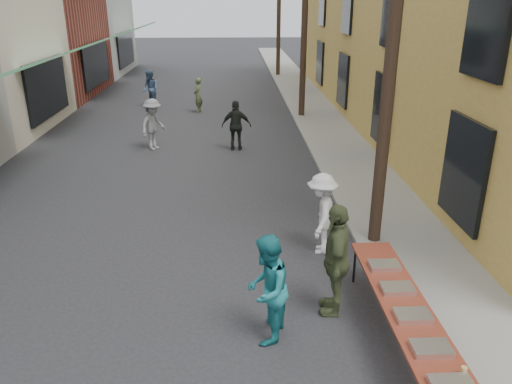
{
  "coord_description": "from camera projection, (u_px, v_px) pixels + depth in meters",
  "views": [
    {
      "loc": [
        1.33,
        -6.48,
        4.98
      ],
      "look_at": [
        1.75,
        2.83,
        1.3
      ],
      "focal_mm": 35.0,
      "sensor_mm": 36.0,
      "label": 1
    }
  ],
  "objects": [
    {
      "name": "sidewalk",
      "position": [
        317.0,
        116.0,
        21.92
      ],
      "size": [
        2.2,
        60.0,
        0.1
      ],
      "primitive_type": "cube",
      "color": "gray",
      "rests_on": "ground"
    },
    {
      "name": "utility_pole_mid",
      "position": [
        305.0,
        8.0,
        20.26
      ],
      "size": [
        0.26,
        0.26,
        9.0
      ],
      "primitive_type": "cylinder",
      "color": "#2D2116",
      "rests_on": "ground"
    },
    {
      "name": "catering_tray_foil_d",
      "position": [
        397.0,
        288.0,
        7.65
      ],
      "size": [
        0.5,
        0.33,
        0.08
      ],
      "primitive_type": "cube",
      "color": "#B2B2B7",
      "rests_on": "serving_table"
    },
    {
      "name": "passerby_far",
      "position": [
        150.0,
        89.0,
        23.53
      ],
      "size": [
        1.04,
        1.07,
        1.74
      ],
      "primitive_type": "imported",
      "rotation": [
        0.0,
        0.0,
        5.39
      ],
      "color": "#425E7F",
      "rests_on": "ground"
    },
    {
      "name": "catering_tray_buns",
      "position": [
        413.0,
        316.0,
        7.0
      ],
      "size": [
        0.5,
        0.33,
        0.08
      ],
      "primitive_type": "cube",
      "color": "tan",
      "rests_on": "serving_table"
    },
    {
      "name": "catering_tray_buns_end",
      "position": [
        384.0,
        265.0,
        8.3
      ],
      "size": [
        0.5,
        0.33,
        0.08
      ],
      "primitive_type": "cube",
      "color": "tan",
      "rests_on": "serving_table"
    },
    {
      "name": "passerby_mid",
      "position": [
        236.0,
        126.0,
        16.93
      ],
      "size": [
        1.03,
        0.48,
        1.72
      ],
      "primitive_type": "imported",
      "rotation": [
        0.0,
        0.0,
        3.08
      ],
      "color": "black",
      "rests_on": "ground"
    },
    {
      "name": "guest_front_d",
      "position": [
        322.0,
        214.0,
        10.12
      ],
      "size": [
        0.88,
        1.22,
        1.7
      ],
      "primitive_type": "imported",
      "rotation": [
        0.0,
        0.0,
        -1.82
      ],
      "color": "white",
      "rests_on": "ground"
    },
    {
      "name": "passerby_right",
      "position": [
        198.0,
        95.0,
        22.51
      ],
      "size": [
        0.45,
        0.62,
        1.56
      ],
      "primitive_type": "imported",
      "rotation": [
        0.0,
        0.0,
        4.56
      ],
      "color": "#516239",
      "rests_on": "ground"
    },
    {
      "name": "utility_pole_near",
      "position": [
        395.0,
        24.0,
        9.11
      ],
      "size": [
        0.26,
        0.26,
        9.0
      ],
      "primitive_type": "cylinder",
      "color": "#2D2116",
      "rests_on": "ground"
    },
    {
      "name": "ground",
      "position": [
        152.0,
        337.0,
        7.79
      ],
      "size": [
        120.0,
        120.0,
        0.0
      ],
      "primitive_type": "plane",
      "color": "#28282B",
      "rests_on": "ground"
    },
    {
      "name": "catering_tray_foil_b",
      "position": [
        431.0,
        348.0,
        6.35
      ],
      "size": [
        0.5,
        0.33,
        0.08
      ],
      "primitive_type": "cube",
      "color": "#B2B2B7",
      "rests_on": "serving_table"
    },
    {
      "name": "passerby_left",
      "position": [
        153.0,
        124.0,
        17.03
      ],
      "size": [
        1.13,
        1.3,
        1.75
      ],
      "primitive_type": "imported",
      "rotation": [
        0.0,
        0.0,
        1.04
      ],
      "color": "gray",
      "rests_on": "ground"
    },
    {
      "name": "guest_front_e",
      "position": [
        336.0,
        260.0,
        8.11
      ],
      "size": [
        0.69,
        1.21,
        1.95
      ],
      "primitive_type": "imported",
      "rotation": [
        0.0,
        0.0,
        -1.77
      ],
      "color": "#4C5732",
      "rests_on": "ground"
    },
    {
      "name": "utility_pole_far",
      "position": [
        279.0,
        4.0,
        31.41
      ],
      "size": [
        0.26,
        0.26,
        9.0
      ],
      "primitive_type": "cylinder",
      "color": "#2D2116",
      "rests_on": "ground"
    },
    {
      "name": "guest_front_c",
      "position": [
        267.0,
        290.0,
        7.47
      ],
      "size": [
        0.88,
        1.0,
        1.75
      ],
      "primitive_type": "imported",
      "rotation": [
        0.0,
        0.0,
        -1.86
      ],
      "color": "teal",
      "rests_on": "ground"
    },
    {
      "name": "serving_table",
      "position": [
        405.0,
        308.0,
        7.31
      ],
      "size": [
        0.7,
        4.0,
        0.75
      ],
      "color": "maroon",
      "rests_on": "ground"
    }
  ]
}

